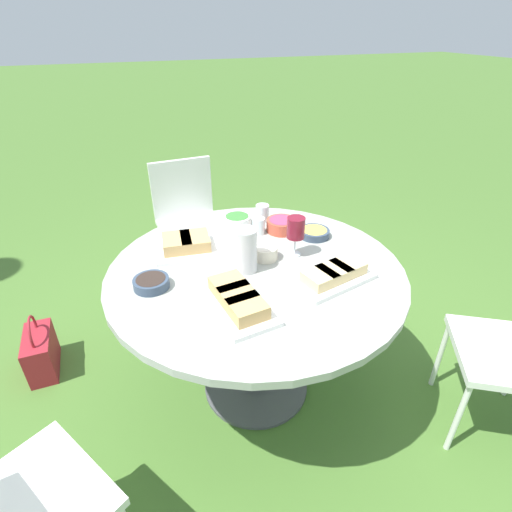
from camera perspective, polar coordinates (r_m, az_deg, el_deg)
The scene contains 16 objects.
ground_plane at distance 2.30m, azimuth 0.00°, elevation -18.02°, with size 40.00×40.00×0.00m, color #446B2B.
dining_table at distance 1.86m, azimuth 0.00°, elevation -4.61°, with size 1.33×1.33×0.77m.
chair_near_left at distance 2.94m, azimuth -9.70°, elevation 6.00°, with size 0.44×0.46×0.89m.
water_pitcher at distance 1.73m, azimuth -1.56°, elevation 0.91°, with size 0.11×0.10×0.20m.
wine_glass at distance 1.84m, azimuth 5.71°, elevation 3.91°, with size 0.08×0.08×0.19m.
platter_bread_main at distance 1.94m, azimuth -9.35°, elevation 1.60°, with size 0.30×0.41×0.08m.
platter_charcuterie at distance 1.72m, azimuth 11.04°, elevation -2.67°, with size 0.25×0.38×0.07m.
platter_sandwich_side at distance 1.54m, azimuth -2.61°, elevation -6.28°, with size 0.38×0.24×0.08m.
bowl_fries at distance 2.07m, azimuth 8.32°, elevation 3.33°, with size 0.16×0.16×0.04m.
bowl_salad at distance 2.16m, azimuth -2.71°, elevation 5.15°, with size 0.15×0.15×0.06m.
bowl_olives at distance 1.71m, azimuth -14.74°, elevation -3.67°, with size 0.15×0.15×0.04m.
bowl_dip_red at distance 2.10m, azimuth 3.69°, elevation 4.50°, with size 0.16×0.16×0.06m.
bowl_dip_cream at distance 1.85m, azimuth 1.37°, elevation 0.61°, with size 0.11×0.11×0.06m.
cup_water_near at distance 2.20m, azimuth 0.91°, elevation 6.17°, with size 0.07×0.07×0.09m.
cup_water_far at distance 2.07m, azimuth 0.38°, elevation 4.33°, with size 0.06×0.06×0.09m.
handbag at distance 2.60m, azimuth -28.38°, elevation -11.96°, with size 0.30×0.14×0.37m.
Camera 1 is at (-1.41, 0.55, 1.73)m, focal length 28.00 mm.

